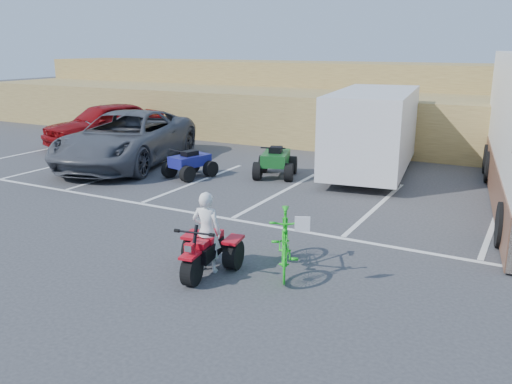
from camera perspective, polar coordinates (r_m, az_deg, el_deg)
The scene contains 11 objects.
ground at distance 10.71m, azimuth -9.32°, elevation -6.37°, with size 100.00×100.00×0.00m, color #363639.
parking_stripes at distance 13.60m, azimuth 4.08°, elevation -1.48°, with size 28.00×5.16×0.01m.
grass_embankment at distance 24.24m, azimuth 13.58°, elevation 8.93°, with size 40.00×8.50×3.10m.
red_trike_atv at distance 9.71m, azimuth -5.47°, elevation -8.57°, with size 1.06×1.42×0.92m, color red, non-canonical shape.
rider at distance 9.57m, azimuth -5.20°, elevation -4.21°, with size 0.53×0.35×1.46m, color white.
green_dirt_bike at distance 9.60m, azimuth 3.06°, elevation -5.22°, with size 0.52×1.84×1.11m, color #14BF19.
grey_pickup at distance 18.73m, azimuth -13.47°, elevation 5.52°, with size 2.92×6.34×1.76m, color #4A4C53.
red_car at distance 22.78m, azimuth -15.56°, elevation 6.95°, with size 2.00×4.97×1.69m, color maroon.
cargo_trailer at distance 17.10m, azimuth 12.18°, elevation 6.43°, with size 2.93×5.76×2.57m.
quad_atv_blue at distance 16.70m, azimuth -6.92°, elevation 1.58°, with size 1.04×1.39×0.91m, color navy, non-canonical shape.
quad_atv_green at distance 16.64m, azimuth 2.07°, elevation 1.64°, with size 1.17×1.57×1.03m, color #12501B, non-canonical shape.
Camera 1 is at (6.18, -7.83, 3.91)m, focal length 38.00 mm.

